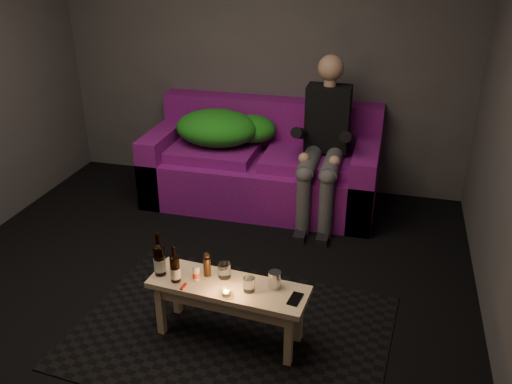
# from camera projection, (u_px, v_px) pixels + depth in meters

# --- Properties ---
(floor) EXTENTS (4.50, 4.50, 0.00)m
(floor) POSITION_uv_depth(u_px,v_px,m) (181.00, 309.00, 3.74)
(floor) COLOR black
(floor) RESTS_ON ground
(room) EXTENTS (4.50, 4.50, 4.50)m
(room) POSITION_uv_depth(u_px,v_px,m) (193.00, 55.00, 3.44)
(room) COLOR silver
(room) RESTS_ON ground
(rug) EXTENTS (2.09, 1.60, 0.01)m
(rug) POSITION_uv_depth(u_px,v_px,m) (232.00, 331.00, 3.52)
(rug) COLOR black
(rug) RESTS_ON floor
(sofa) EXTENTS (2.13, 0.96, 0.92)m
(sofa) POSITION_uv_depth(u_px,v_px,m) (263.00, 167.00, 5.15)
(sofa) COLOR #680E69
(sofa) RESTS_ON floor
(green_blanket) EXTENTS (0.94, 0.64, 0.32)m
(green_blanket) POSITION_uv_depth(u_px,v_px,m) (223.00, 128.00, 5.08)
(green_blanket) COLOR #248D19
(green_blanket) RESTS_ON sofa
(person) EXTENTS (0.38, 0.88, 1.42)m
(person) POSITION_uv_depth(u_px,v_px,m) (324.00, 138.00, 4.69)
(person) COLOR black
(person) RESTS_ON sofa
(coffee_table) EXTENTS (1.01, 0.40, 0.40)m
(coffee_table) POSITION_uv_depth(u_px,v_px,m) (228.00, 294.00, 3.34)
(coffee_table) COLOR #ECB88A
(coffee_table) RESTS_ON rug
(beer_bottle_a) EXTENTS (0.07, 0.07, 0.30)m
(beer_bottle_a) POSITION_uv_depth(u_px,v_px,m) (159.00, 259.00, 3.36)
(beer_bottle_a) COLOR black
(beer_bottle_a) RESTS_ON coffee_table
(beer_bottle_b) EXTENTS (0.06, 0.06, 0.25)m
(beer_bottle_b) POSITION_uv_depth(u_px,v_px,m) (175.00, 268.00, 3.30)
(beer_bottle_b) COLOR black
(beer_bottle_b) RESTS_ON coffee_table
(salt_shaker) EXTENTS (0.05, 0.05, 0.09)m
(salt_shaker) POSITION_uv_depth(u_px,v_px,m) (196.00, 273.00, 3.33)
(salt_shaker) COLOR silver
(salt_shaker) RESTS_ON coffee_table
(pepper_mill) EXTENTS (0.06, 0.06, 0.12)m
(pepper_mill) POSITION_uv_depth(u_px,v_px,m) (207.00, 267.00, 3.37)
(pepper_mill) COLOR black
(pepper_mill) RESTS_ON coffee_table
(tumbler_back) EXTENTS (0.09, 0.09, 0.09)m
(tumbler_back) POSITION_uv_depth(u_px,v_px,m) (224.00, 270.00, 3.36)
(tumbler_back) COLOR white
(tumbler_back) RESTS_ON coffee_table
(tealight) EXTENTS (0.05, 0.05, 0.04)m
(tealight) POSITION_uv_depth(u_px,v_px,m) (226.00, 293.00, 3.19)
(tealight) COLOR white
(tealight) RESTS_ON coffee_table
(tumbler_front) EXTENTS (0.09, 0.09, 0.09)m
(tumbler_front) POSITION_uv_depth(u_px,v_px,m) (249.00, 284.00, 3.23)
(tumbler_front) COLOR white
(tumbler_front) RESTS_ON coffee_table
(steel_cup) EXTENTS (0.08, 0.08, 0.11)m
(steel_cup) POSITION_uv_depth(u_px,v_px,m) (275.00, 280.00, 3.26)
(steel_cup) COLOR #B6B8BD
(steel_cup) RESTS_ON coffee_table
(smartphone) EXTENTS (0.08, 0.14, 0.01)m
(smartphone) POSITION_uv_depth(u_px,v_px,m) (295.00, 299.00, 3.17)
(smartphone) COLOR black
(smartphone) RESTS_ON coffee_table
(red_lighter) EXTENTS (0.02, 0.07, 0.01)m
(red_lighter) POSITION_uv_depth(u_px,v_px,m) (183.00, 286.00, 3.28)
(red_lighter) COLOR red
(red_lighter) RESTS_ON coffee_table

